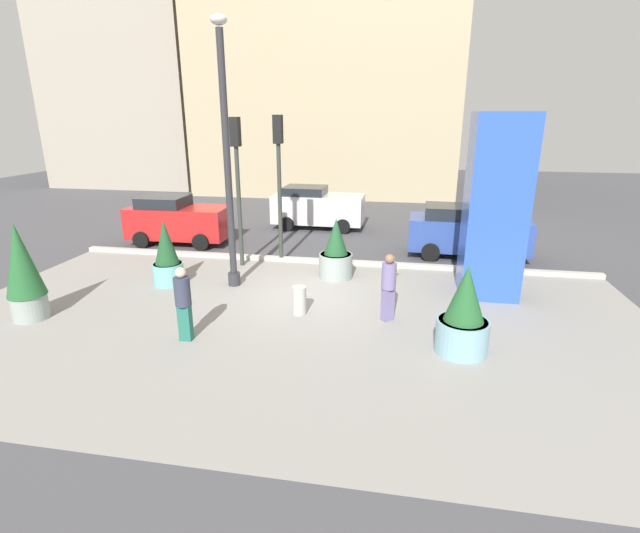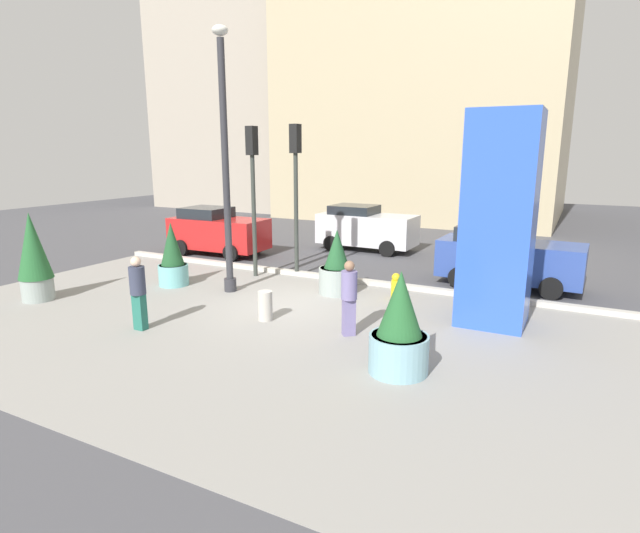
{
  "view_description": "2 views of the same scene",
  "coord_description": "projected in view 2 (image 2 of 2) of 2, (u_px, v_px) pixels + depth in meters",
  "views": [
    {
      "loc": [
        2.62,
        -12.21,
        4.94
      ],
      "look_at": [
        0.48,
        -0.32,
        1.02
      ],
      "focal_mm": 26.29,
      "sensor_mm": 36.0,
      "label": 1
    },
    {
      "loc": [
        6.82,
        -11.23,
        4.1
      ],
      "look_at": [
        1.11,
        -0.25,
        1.27
      ],
      "focal_mm": 28.39,
      "sensor_mm": 36.0,
      "label": 2
    }
  ],
  "objects": [
    {
      "name": "car_intersection",
      "position": [
        507.0,
        257.0,
        15.54
      ],
      "size": [
        4.26,
        2.07,
        1.85
      ],
      "color": "#2D4793",
      "rests_on": "ground_plane"
    },
    {
      "name": "fire_hydrant",
      "position": [
        396.0,
        286.0,
        14.31
      ],
      "size": [
        0.36,
        0.26,
        0.75
      ],
      "color": "gold",
      "rests_on": "ground_plane"
    },
    {
      "name": "pedestrian_crossing",
      "position": [
        138.0,
        289.0,
        11.68
      ],
      "size": [
        0.37,
        0.37,
        1.76
      ],
      "color": "#236656",
      "rests_on": "ground_plane"
    },
    {
      "name": "office_block_flanking",
      "position": [
        239.0,
        42.0,
        37.14
      ],
      "size": [
        10.54,
        8.68,
        23.85
      ],
      "primitive_type": "cube",
      "color": "#9E9384",
      "rests_on": "ground_plane"
    },
    {
      "name": "ground_plane",
      "position": [
        349.0,
        275.0,
        17.16
      ],
      "size": [
        60.0,
        60.0,
        0.0
      ],
      "primitive_type": "plane",
      "color": "#47474C"
    },
    {
      "name": "car_curb_west",
      "position": [
        366.0,
        228.0,
        21.32
      ],
      "size": [
        4.09,
        2.04,
        1.87
      ],
      "color": "silver",
      "rests_on": "ground_plane"
    },
    {
      "name": "curb_strip",
      "position": [
        338.0,
        278.0,
        16.38
      ],
      "size": [
        18.0,
        0.24,
        0.16
      ],
      "primitive_type": "cube",
      "color": "#B7B2A8",
      "rests_on": "ground_plane"
    },
    {
      "name": "potted_plant_mid_plaza",
      "position": [
        399.0,
        330.0,
        9.41
      ],
      "size": [
        1.13,
        1.13,
        1.98
      ],
      "color": "#7AA8B7",
      "rests_on": "ground_plane"
    },
    {
      "name": "pedestrian_on_sidewalk",
      "position": [
        349.0,
        294.0,
        11.32
      ],
      "size": [
        0.51,
        0.51,
        1.74
      ],
      "color": "slate",
      "rests_on": "ground_plane"
    },
    {
      "name": "traffic_light_far_side",
      "position": [
        296.0,
        176.0,
        16.33
      ],
      "size": [
        0.28,
        0.42,
        4.94
      ],
      "color": "#333833",
      "rests_on": "ground_plane"
    },
    {
      "name": "potted_plant_by_pillar",
      "position": [
        172.0,
        258.0,
        15.65
      ],
      "size": [
        0.91,
        0.91,
        1.99
      ],
      "color": "#6BB2B2",
      "rests_on": "ground_plane"
    },
    {
      "name": "concrete_bollard",
      "position": [
        265.0,
        306.0,
        12.47
      ],
      "size": [
        0.36,
        0.36,
        0.75
      ],
      "primitive_type": "cylinder",
      "color": "#B2ADA3",
      "rests_on": "ground_plane"
    },
    {
      "name": "potted_plant_near_left",
      "position": [
        337.0,
        267.0,
        14.76
      ],
      "size": [
        1.06,
        1.06,
        1.91
      ],
      "color": "gray",
      "rests_on": "ground_plane"
    },
    {
      "name": "plaza_pavement",
      "position": [
        245.0,
        329.0,
        11.97
      ],
      "size": [
        18.0,
        10.0,
        0.02
      ],
      "primitive_type": "cube",
      "color": "gray",
      "rests_on": "ground_plane"
    },
    {
      "name": "lamp_post",
      "position": [
        226.0,
        169.0,
        14.36
      ],
      "size": [
        0.44,
        0.44,
        7.41
      ],
      "color": "#2D2D33",
      "rests_on": "ground_plane"
    },
    {
      "name": "art_pillar_blue",
      "position": [
        499.0,
        221.0,
        11.85
      ],
      "size": [
        1.56,
        1.56,
        5.03
      ],
      "primitive_type": "cube",
      "color": "blue",
      "rests_on": "ground_plane"
    },
    {
      "name": "potted_plant_near_right",
      "position": [
        34.0,
        256.0,
        13.97
      ],
      "size": [
        0.91,
        0.91,
        2.49
      ],
      "color": "gray",
      "rests_on": "ground_plane"
    },
    {
      "name": "car_passing_lane",
      "position": [
        218.0,
        231.0,
        20.44
      ],
      "size": [
        3.96,
        2.1,
        1.89
      ],
      "color": "red",
      "rests_on": "ground_plane"
    },
    {
      "name": "traffic_light_corner",
      "position": [
        253.0,
        177.0,
        16.3
      ],
      "size": [
        0.28,
        0.42,
        4.88
      ],
      "color": "#333833",
      "rests_on": "ground_plane"
    }
  ]
}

